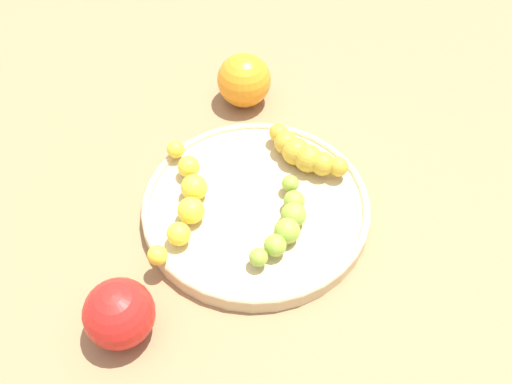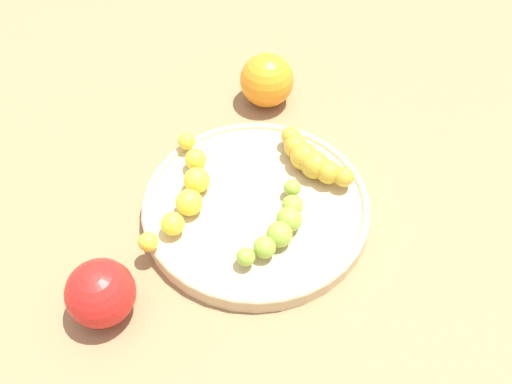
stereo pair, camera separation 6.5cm
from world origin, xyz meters
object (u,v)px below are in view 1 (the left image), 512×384
Objects in this scene: banana_green at (286,222)px; orange_fruit at (244,80)px; banana_spotted at (304,153)px; apple_red at (119,314)px; banana_yellow at (185,199)px; fruit_bowl at (256,206)px.

orange_fruit is at bearing 121.84° from banana_green.
banana_spotted is 1.48× the size of apple_red.
apple_red reaches higher than banana_yellow.
banana_spotted is 0.16m from banana_yellow.
banana_green is (0.04, -0.03, 0.02)m from fruit_bowl.
banana_green is at bearing -65.38° from orange_fruit.
banana_yellow is at bearing -23.66° from banana_spotted.
apple_red is (-0.14, -0.15, 0.00)m from banana_green.
banana_spotted is at bearing -48.75° from orange_fruit.
banana_spotted is (0.04, 0.08, 0.02)m from fruit_bowl.
fruit_bowl is at bearing -3.27° from banana_spotted.
banana_spotted is 0.16m from orange_fruit.
fruit_bowl is at bearing 150.32° from banana_green.
orange_fruit is 1.06× the size of apple_red.
banana_green is 1.82× the size of apple_red.
orange_fruit reaches higher than banana_green.
banana_green is 0.25m from orange_fruit.
orange_fruit reaches higher than fruit_bowl.
banana_yellow is (-0.08, -0.03, 0.02)m from fruit_bowl.
apple_red reaches higher than banana_spotted.
orange_fruit reaches higher than banana_spotted.
fruit_bowl is at bearing 61.77° from apple_red.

